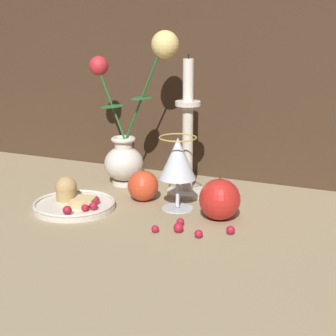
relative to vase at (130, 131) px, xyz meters
name	(u,v)px	position (x,y,z in m)	size (l,w,h in m)	color
ground_plane	(135,212)	(0.10, -0.17, -0.13)	(2.40, 2.40, 0.00)	#9E8966
vase	(130,131)	(0.00, 0.00, 0.00)	(0.22, 0.09, 0.37)	silver
plate_with_pastries	(73,201)	(-0.03, -0.20, -0.12)	(0.17, 0.17, 0.06)	silver
wine_glass	(178,161)	(0.17, -0.12, -0.03)	(0.08, 0.08, 0.16)	silver
candlestick	(188,145)	(0.15, -0.02, -0.02)	(0.09, 0.09, 0.32)	silver
apple_beside_vase	(220,199)	(0.27, -0.14, -0.09)	(0.08, 0.08, 0.10)	red
apple_near_glass	(143,186)	(0.08, -0.10, -0.10)	(0.07, 0.07, 0.08)	#D14223
berry_near_plate	(180,222)	(0.22, -0.21, -0.12)	(0.02, 0.02, 0.02)	#AD192D
berry_front_center	(230,230)	(0.32, -0.21, -0.12)	(0.02, 0.02, 0.02)	#AD192D
berry_by_glass_stem	(178,228)	(0.23, -0.24, -0.12)	(0.02, 0.02, 0.02)	#AD192D
berry_under_candlestick	(199,234)	(0.27, -0.25, -0.12)	(0.02, 0.02, 0.02)	#AD192D
berry_far_right	(155,229)	(0.19, -0.26, -0.12)	(0.01, 0.01, 0.01)	#AD192D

